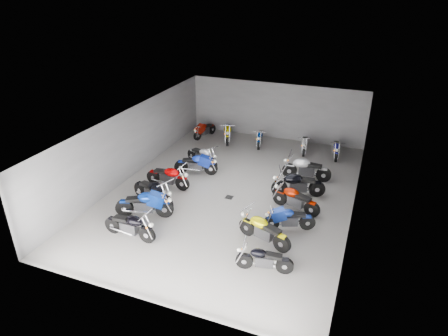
{
  "coord_description": "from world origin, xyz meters",
  "views": [
    {
      "loc": [
        5.17,
        -14.34,
        8.55
      ],
      "look_at": [
        -0.5,
        0.18,
        1.0
      ],
      "focal_mm": 32.0,
      "sensor_mm": 36.0,
      "label": 1
    }
  ],
  "objects_px": {
    "motorcycle_right_a": "(264,259)",
    "motorcycle_back_b": "(228,132)",
    "motorcycle_left_b": "(145,204)",
    "motorcycle_back_a": "(204,130)",
    "motorcycle_left_d": "(168,177)",
    "motorcycle_right_f": "(306,169)",
    "motorcycle_back_f": "(336,149)",
    "motorcycle_left_a": "(130,226)",
    "motorcycle_right_e": "(298,184)",
    "motorcycle_right_d": "(295,199)",
    "motorcycle_back_c": "(260,138)",
    "motorcycle_left_f": "(202,156)",
    "motorcycle_right_c": "(289,219)",
    "motorcycle_right_b": "(264,230)",
    "motorcycle_back_e": "(305,144)",
    "motorcycle_left_e": "(196,164)",
    "motorcycle_left_c": "(153,192)",
    "drain_grate": "(229,197)"
  },
  "relations": [
    {
      "from": "motorcycle_right_c",
      "to": "motorcycle_right_d",
      "type": "height_order",
      "value": "motorcycle_right_d"
    },
    {
      "from": "motorcycle_right_c",
      "to": "motorcycle_back_a",
      "type": "xyz_separation_m",
      "value": [
        -6.72,
        7.49,
        -0.02
      ]
    },
    {
      "from": "motorcycle_right_a",
      "to": "motorcycle_left_b",
      "type": "bearing_deg",
      "value": 64.61
    },
    {
      "from": "motorcycle_left_a",
      "to": "motorcycle_right_c",
      "type": "bearing_deg",
      "value": 119.35
    },
    {
      "from": "motorcycle_left_c",
      "to": "motorcycle_right_f",
      "type": "height_order",
      "value": "motorcycle_left_c"
    },
    {
      "from": "motorcycle_left_f",
      "to": "motorcycle_back_f",
      "type": "distance_m",
      "value": 6.96
    },
    {
      "from": "motorcycle_left_a",
      "to": "motorcycle_right_e",
      "type": "bearing_deg",
      "value": 139.37
    },
    {
      "from": "motorcycle_right_b",
      "to": "motorcycle_back_f",
      "type": "bearing_deg",
      "value": 10.08
    },
    {
      "from": "motorcycle_left_e",
      "to": "motorcycle_back_c",
      "type": "height_order",
      "value": "motorcycle_left_e"
    },
    {
      "from": "motorcycle_left_d",
      "to": "motorcycle_back_c",
      "type": "height_order",
      "value": "motorcycle_left_d"
    },
    {
      "from": "motorcycle_left_b",
      "to": "motorcycle_right_b",
      "type": "bearing_deg",
      "value": 71.98
    },
    {
      "from": "motorcycle_left_f",
      "to": "motorcycle_right_a",
      "type": "relative_size",
      "value": 1.06
    },
    {
      "from": "motorcycle_left_b",
      "to": "motorcycle_right_a",
      "type": "xyz_separation_m",
      "value": [
        5.19,
        -1.4,
        -0.1
      ]
    },
    {
      "from": "motorcycle_left_b",
      "to": "motorcycle_back_a",
      "type": "distance_m",
      "value": 8.74
    },
    {
      "from": "motorcycle_right_d",
      "to": "motorcycle_back_c",
      "type": "height_order",
      "value": "motorcycle_right_d"
    },
    {
      "from": "motorcycle_left_f",
      "to": "motorcycle_right_c",
      "type": "bearing_deg",
      "value": 78.31
    },
    {
      "from": "motorcycle_left_d",
      "to": "motorcycle_right_f",
      "type": "relative_size",
      "value": 0.95
    },
    {
      "from": "motorcycle_right_a",
      "to": "motorcycle_right_b",
      "type": "distance_m",
      "value": 1.49
    },
    {
      "from": "motorcycle_right_c",
      "to": "motorcycle_back_f",
      "type": "height_order",
      "value": "motorcycle_right_c"
    },
    {
      "from": "motorcycle_left_e",
      "to": "motorcycle_right_c",
      "type": "relative_size",
      "value": 1.13
    },
    {
      "from": "motorcycle_back_c",
      "to": "motorcycle_back_e",
      "type": "bearing_deg",
      "value": 168.75
    },
    {
      "from": "motorcycle_left_b",
      "to": "motorcycle_back_a",
      "type": "relative_size",
      "value": 1.22
    },
    {
      "from": "motorcycle_left_a",
      "to": "motorcycle_left_e",
      "type": "relative_size",
      "value": 1.03
    },
    {
      "from": "drain_grate",
      "to": "motorcycle_left_d",
      "type": "bearing_deg",
      "value": -177.78
    },
    {
      "from": "motorcycle_right_b",
      "to": "motorcycle_right_f",
      "type": "distance_m",
      "value": 5.42
    },
    {
      "from": "motorcycle_back_b",
      "to": "motorcycle_back_f",
      "type": "distance_m",
      "value": 6.03
    },
    {
      "from": "motorcycle_left_b",
      "to": "motorcycle_right_c",
      "type": "bearing_deg",
      "value": 83.63
    },
    {
      "from": "motorcycle_right_e",
      "to": "motorcycle_left_c",
      "type": "bearing_deg",
      "value": 99.11
    },
    {
      "from": "motorcycle_left_d",
      "to": "motorcycle_right_e",
      "type": "xyz_separation_m",
      "value": [
        5.5,
        1.31,
        0.03
      ]
    },
    {
      "from": "motorcycle_right_f",
      "to": "motorcycle_left_a",
      "type": "bearing_deg",
      "value": 139.47
    },
    {
      "from": "motorcycle_left_a",
      "to": "motorcycle_left_b",
      "type": "xyz_separation_m",
      "value": [
        -0.25,
        1.41,
        0.04
      ]
    },
    {
      "from": "motorcycle_back_a",
      "to": "motorcycle_right_a",
      "type": "bearing_deg",
      "value": 139.11
    },
    {
      "from": "motorcycle_right_f",
      "to": "motorcycle_right_c",
      "type": "bearing_deg",
      "value": 178.09
    },
    {
      "from": "motorcycle_left_b",
      "to": "motorcycle_right_e",
      "type": "height_order",
      "value": "motorcycle_right_e"
    },
    {
      "from": "motorcycle_left_d",
      "to": "motorcycle_back_e",
      "type": "bearing_deg",
      "value": 144.98
    },
    {
      "from": "motorcycle_right_b",
      "to": "motorcycle_left_f",
      "type": "bearing_deg",
      "value": 62.06
    },
    {
      "from": "motorcycle_right_f",
      "to": "motorcycle_back_a",
      "type": "bearing_deg",
      "value": 59.25
    },
    {
      "from": "motorcycle_left_e",
      "to": "motorcycle_right_f",
      "type": "bearing_deg",
      "value": 91.92
    },
    {
      "from": "motorcycle_right_f",
      "to": "motorcycle_right_b",
      "type": "bearing_deg",
      "value": 170.71
    },
    {
      "from": "motorcycle_right_a",
      "to": "motorcycle_right_d",
      "type": "distance_m",
      "value": 3.99
    },
    {
      "from": "motorcycle_left_a",
      "to": "motorcycle_back_b",
      "type": "xyz_separation_m",
      "value": [
        -0.08,
        10.0,
        0.02
      ]
    },
    {
      "from": "motorcycle_left_d",
      "to": "motorcycle_right_e",
      "type": "height_order",
      "value": "motorcycle_right_e"
    },
    {
      "from": "motorcycle_back_e",
      "to": "motorcycle_left_a",
      "type": "bearing_deg",
      "value": 58.33
    },
    {
      "from": "motorcycle_left_a",
      "to": "motorcycle_right_e",
      "type": "relative_size",
      "value": 0.96
    },
    {
      "from": "motorcycle_left_a",
      "to": "motorcycle_right_f",
      "type": "xyz_separation_m",
      "value": [
        4.97,
        6.85,
        0.03
      ]
    },
    {
      "from": "motorcycle_back_a",
      "to": "motorcycle_back_b",
      "type": "height_order",
      "value": "motorcycle_back_b"
    },
    {
      "from": "motorcycle_right_a",
      "to": "motorcycle_right_d",
      "type": "xyz_separation_m",
      "value": [
        0.15,
        3.98,
        0.06
      ]
    },
    {
      "from": "motorcycle_right_a",
      "to": "motorcycle_back_b",
      "type": "distance_m",
      "value": 11.18
    },
    {
      "from": "motorcycle_left_c",
      "to": "motorcycle_right_d",
      "type": "relative_size",
      "value": 1.1
    },
    {
      "from": "motorcycle_right_d",
      "to": "motorcycle_back_c",
      "type": "xyz_separation_m",
      "value": [
        -3.28,
        6.04,
        -0.05
      ]
    }
  ]
}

